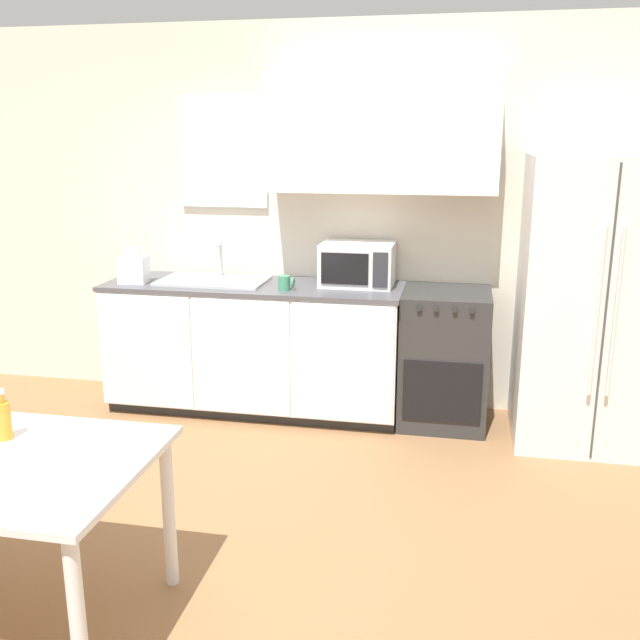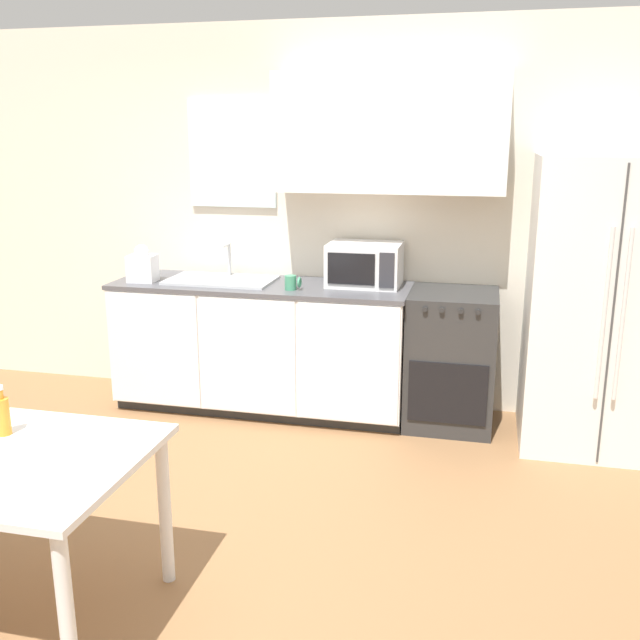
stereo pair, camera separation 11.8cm
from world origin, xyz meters
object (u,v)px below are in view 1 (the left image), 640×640
at_px(oven_range, 444,358).
at_px(microwave, 358,264).
at_px(coffee_mug, 285,283).
at_px(refrigerator, 594,303).
at_px(drink_bottle, 3,419).

height_order(oven_range, microwave, microwave).
bearing_deg(microwave, coffee_mug, -150.10).
bearing_deg(oven_range, microwave, 172.53).
relative_size(oven_range, microwave, 1.87).
height_order(oven_range, refrigerator, refrigerator).
bearing_deg(microwave, drink_bottle, -114.74).
xyz_separation_m(oven_range, drink_bottle, (-1.72, -2.32, 0.36)).
xyz_separation_m(oven_range, microwave, (-0.62, 0.08, 0.61)).
xyz_separation_m(coffee_mug, drink_bottle, (-0.66, -2.14, -0.16)).
bearing_deg(coffee_mug, microwave, 29.90).
relative_size(refrigerator, coffee_mug, 16.59).
xyz_separation_m(refrigerator, microwave, (-1.53, 0.17, 0.16)).
bearing_deg(oven_range, drink_bottle, -126.64).
distance_m(refrigerator, coffee_mug, 1.99).
distance_m(refrigerator, microwave, 1.55).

